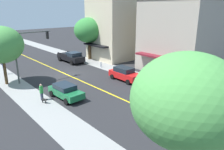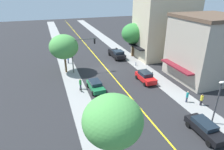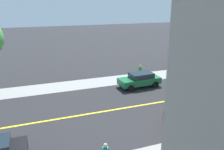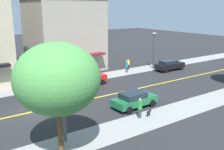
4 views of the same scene
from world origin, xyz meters
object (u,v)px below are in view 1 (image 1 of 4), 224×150
at_px(pedestrian_blue_shirt, 4,68).
at_px(green_sedan_right_curb, 66,91).
at_px(street_tree_left_far, 1,45).
at_px(red_sedan_left_curb, 125,74).
at_px(traffic_light_mast, 27,47).
at_px(street_tree_right_corner, 187,101).
at_px(parking_meter, 131,71).
at_px(black_pickup_truck, 71,57).
at_px(fire_hydrant, 101,65).
at_px(pedestrian_green_shirt, 41,92).
at_px(small_dog, 44,100).
at_px(street_tree_left_near, 89,30).
at_px(pedestrian_teal_shirt, 188,85).
at_px(pedestrian_yellow_shirt, 205,86).

bearing_deg(pedestrian_blue_shirt, green_sedan_right_curb, 147.85).
xyz_separation_m(street_tree_left_far, green_sedan_right_curb, (-3.30, 8.48, -4.00)).
bearing_deg(red_sedan_left_curb, traffic_light_mast, -129.39).
distance_m(street_tree_right_corner, parking_meter, 19.85).
bearing_deg(pedestrian_blue_shirt, street_tree_right_corner, 137.60).
bearing_deg(pedestrian_blue_shirt, black_pickup_truck, -132.37).
distance_m(fire_hydrant, green_sedan_right_curb, 12.35).
bearing_deg(parking_meter, green_sedan_right_curb, 3.22).
height_order(red_sedan_left_curb, pedestrian_green_shirt, pedestrian_green_shirt).
distance_m(parking_meter, pedestrian_blue_shirt, 17.42).
distance_m(parking_meter, small_dog, 12.17).
xyz_separation_m(street_tree_left_near, pedestrian_teal_shirt, (1.32, 20.25, -4.22)).
relative_size(fire_hydrant, small_dog, 1.21).
height_order(red_sedan_left_curb, green_sedan_right_curb, red_sedan_left_curb).
bearing_deg(street_tree_right_corner, green_sedan_right_curb, -99.29).
relative_size(street_tree_left_near, street_tree_left_far, 1.06).
height_order(street_tree_left_near, green_sedan_right_curb, street_tree_left_near).
relative_size(parking_meter, pedestrian_yellow_shirt, 0.81).
xyz_separation_m(street_tree_right_corner, pedestrian_teal_shirt, (-13.05, -7.04, -4.38)).
xyz_separation_m(street_tree_right_corner, black_pickup_truck, (-10.65, -27.31, -4.34)).
xyz_separation_m(street_tree_left_far, pedestrian_blue_shirt, (-0.98, -4.45, -3.85)).
height_order(parking_meter, pedestrian_green_shirt, pedestrian_green_shirt).
xyz_separation_m(traffic_light_mast, pedestrian_green_shirt, (1.33, 6.57, -3.40)).
relative_size(red_sedan_left_curb, pedestrian_teal_shirt, 2.60).
distance_m(street_tree_left_near, parking_meter, 13.21).
height_order(fire_hydrant, pedestrian_green_shirt, pedestrian_green_shirt).
bearing_deg(parking_meter, pedestrian_yellow_shirt, 102.47).
bearing_deg(street_tree_right_corner, pedestrian_green_shirt, -91.06).
bearing_deg(street_tree_left_far, pedestrian_blue_shirt, -102.40).
distance_m(parking_meter, green_sedan_right_curb, 9.96).
relative_size(street_tree_left_near, pedestrian_green_shirt, 4.33).
xyz_separation_m(street_tree_left_far, pedestrian_yellow_shirt, (-15.27, 17.08, -3.91)).
bearing_deg(street_tree_left_far, traffic_light_mast, 162.23).
relative_size(traffic_light_mast, green_sedan_right_curb, 1.51).
bearing_deg(pedestrian_yellow_shirt, parking_meter, 96.86).
bearing_deg(small_dog, pedestrian_blue_shirt, 158.63).
xyz_separation_m(parking_meter, red_sedan_left_curb, (1.47, 0.41, -0.01)).
bearing_deg(parking_meter, small_dog, 1.58).
relative_size(pedestrian_teal_shirt, small_dog, 2.37).
height_order(green_sedan_right_curb, pedestrian_teal_shirt, pedestrian_teal_shirt).
bearing_deg(red_sedan_left_curb, black_pickup_truck, -179.40).
distance_m(green_sedan_right_curb, pedestrian_teal_shirt, 12.98).
bearing_deg(pedestrian_yellow_shirt, red_sedan_left_curb, 106.15).
distance_m(street_tree_right_corner, street_tree_left_far, 22.89).
height_order(fire_hydrant, pedestrian_blue_shirt, pedestrian_blue_shirt).
distance_m(street_tree_left_near, pedestrian_green_shirt, 18.86).
bearing_deg(street_tree_left_far, black_pickup_truck, -159.04).
height_order(street_tree_left_near, red_sedan_left_curb, street_tree_left_near).
bearing_deg(small_dog, green_sedan_right_curb, 62.36).
bearing_deg(street_tree_left_far, street_tree_right_corner, 92.37).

